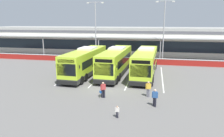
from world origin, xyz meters
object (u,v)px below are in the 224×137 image
(pedestrian_child, at_px, (117,111))
(coach_bus_leftmost, at_px, (86,62))
(coach_bus_left_centre, at_px, (116,62))
(pedestrian_with_handbag, at_px, (103,89))
(pedestrian_near_bin, at_px, (155,97))
(coach_bus_centre, at_px, (145,63))
(pedestrian_in_dark_coat, at_px, (148,89))
(lamp_post_west, at_px, (96,27))
(lamp_post_centre, at_px, (164,28))

(pedestrian_child, bearing_deg, coach_bus_leftmost, 118.37)
(coach_bus_left_centre, distance_m, pedestrian_with_handbag, 9.53)
(pedestrian_child, relative_size, pedestrian_near_bin, 0.62)
(coach_bus_centre, distance_m, pedestrian_with_handbag, 10.30)
(coach_bus_left_centre, height_order, pedestrian_in_dark_coat, coach_bus_left_centre)
(lamp_post_west, bearing_deg, pedestrian_with_handbag, -72.35)
(pedestrian_in_dark_coat, height_order, lamp_post_west, lamp_post_west)
(lamp_post_centre, bearing_deg, pedestrian_child, -99.58)
(coach_bus_centre, xyz_separation_m, lamp_post_west, (-10.13, 10.73, 4.50))
(pedestrian_in_dark_coat, bearing_deg, pedestrian_with_handbag, -165.44)
(coach_bus_centre, height_order, pedestrian_child, coach_bus_centre)
(coach_bus_left_centre, xyz_separation_m, coach_bus_centre, (4.17, 0.11, 0.00))
(coach_bus_leftmost, distance_m, coach_bus_centre, 8.35)
(coach_bus_left_centre, bearing_deg, pedestrian_near_bin, -62.61)
(pedestrian_near_bin, xyz_separation_m, lamp_post_centre, (1.25, 21.51, 5.42))
(coach_bus_centre, bearing_deg, lamp_post_centre, 76.30)
(pedestrian_child, bearing_deg, lamp_post_centre, 80.42)
(coach_bus_leftmost, distance_m, lamp_post_centre, 16.71)
(pedestrian_near_bin, bearing_deg, lamp_post_west, 118.11)
(pedestrian_near_bin, bearing_deg, pedestrian_with_handbag, 166.45)
(coach_bus_left_centre, bearing_deg, pedestrian_with_handbag, -86.98)
(coach_bus_leftmost, relative_size, pedestrian_child, 12.19)
(coach_bus_left_centre, distance_m, pedestrian_near_bin, 12.06)
(coach_bus_left_centre, distance_m, lamp_post_west, 13.16)
(coach_bus_leftmost, xyz_separation_m, pedestrian_with_handbag, (4.60, -8.45, -0.93))
(coach_bus_centre, height_order, lamp_post_west, lamp_post_west)
(pedestrian_with_handbag, bearing_deg, coach_bus_leftmost, 118.59)
(coach_bus_leftmost, bearing_deg, pedestrian_with_handbag, -61.41)
(pedestrian_in_dark_coat, bearing_deg, coach_bus_leftmost, 140.88)
(coach_bus_centre, bearing_deg, pedestrian_with_handbag, -110.98)
(coach_bus_leftmost, bearing_deg, coach_bus_left_centre, 13.97)
(pedestrian_near_bin, bearing_deg, lamp_post_centre, 86.67)
(pedestrian_near_bin, height_order, lamp_post_centre, lamp_post_centre)
(coach_bus_leftmost, relative_size, coach_bus_left_centre, 1.00)
(pedestrian_in_dark_coat, height_order, pedestrian_child, pedestrian_in_dark_coat)
(pedestrian_child, height_order, lamp_post_centre, lamp_post_centre)
(coach_bus_leftmost, bearing_deg, lamp_post_centre, 47.43)
(coach_bus_centre, distance_m, lamp_post_west, 15.43)
(pedestrian_in_dark_coat, distance_m, pedestrian_near_bin, 2.44)
(coach_bus_left_centre, xyz_separation_m, pedestrian_in_dark_coat, (4.88, -8.33, -0.91))
(coach_bus_left_centre, bearing_deg, lamp_post_centre, 57.93)
(coach_bus_leftmost, xyz_separation_m, lamp_post_west, (-1.86, 11.85, 4.50))
(coach_bus_left_centre, height_order, pedestrian_with_handbag, coach_bus_left_centre)
(coach_bus_leftmost, distance_m, coach_bus_left_centre, 4.23)
(coach_bus_centre, xyz_separation_m, lamp_post_centre, (2.61, 10.73, 4.50))
(lamp_post_west, distance_m, lamp_post_centre, 12.75)
(coach_bus_left_centre, distance_m, pedestrian_in_dark_coat, 9.70)
(coach_bus_centre, bearing_deg, lamp_post_west, 133.36)
(coach_bus_centre, xyz_separation_m, pedestrian_with_handbag, (-3.67, -9.57, -0.93))
(pedestrian_with_handbag, height_order, pedestrian_in_dark_coat, same)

